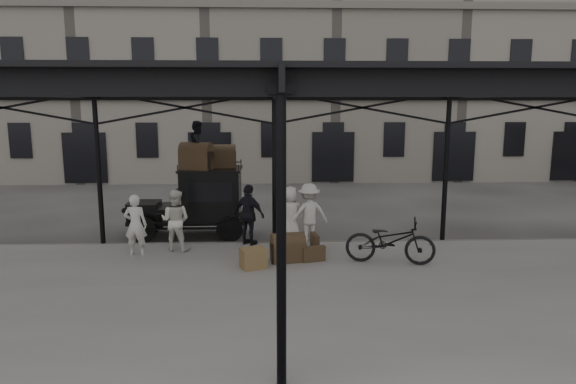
% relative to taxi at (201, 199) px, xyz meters
% --- Properties ---
extents(ground, '(120.00, 120.00, 0.00)m').
position_rel_taxi_xyz_m(ground, '(2.29, -3.24, -1.20)').
color(ground, '#383533').
rests_on(ground, ground).
extents(platform, '(28.00, 8.00, 0.15)m').
position_rel_taxi_xyz_m(platform, '(2.29, -5.24, -1.13)').
color(platform, slate).
rests_on(platform, ground).
extents(canopy, '(22.50, 9.00, 4.74)m').
position_rel_taxi_xyz_m(canopy, '(2.29, -4.97, 3.39)').
color(canopy, black).
rests_on(canopy, ground).
extents(building_frontage, '(64.00, 8.00, 14.00)m').
position_rel_taxi_xyz_m(building_frontage, '(2.29, 14.76, 5.80)').
color(building_frontage, slate).
rests_on(building_frontage, ground).
extents(taxi, '(3.65, 1.55, 2.18)m').
position_rel_taxi_xyz_m(taxi, '(0.00, 0.00, 0.00)').
color(taxi, black).
rests_on(taxi, ground).
extents(porter_left, '(0.62, 0.43, 1.65)m').
position_rel_taxi_xyz_m(porter_left, '(-1.44, -2.45, -0.23)').
color(porter_left, beige).
rests_on(porter_left, platform).
extents(porter_midleft, '(0.94, 0.81, 1.70)m').
position_rel_taxi_xyz_m(porter_midleft, '(-0.46, -2.02, -0.21)').
color(porter_midleft, silver).
rests_on(porter_midleft, platform).
extents(porter_centre, '(0.84, 0.56, 1.68)m').
position_rel_taxi_xyz_m(porter_centre, '(2.73, -1.44, -0.22)').
color(porter_centre, beige).
rests_on(porter_centre, platform).
extents(porter_official, '(1.09, 0.93, 1.75)m').
position_rel_taxi_xyz_m(porter_official, '(1.55, -1.53, -0.18)').
color(porter_official, black).
rests_on(porter_official, platform).
extents(porter_right, '(1.25, 0.89, 1.76)m').
position_rel_taxi_xyz_m(porter_right, '(3.27, -1.44, -0.18)').
color(porter_right, beige).
rests_on(porter_right, platform).
extents(bicycle, '(2.36, 1.26, 1.18)m').
position_rel_taxi_xyz_m(bicycle, '(5.19, -3.42, -0.46)').
color(bicycle, black).
rests_on(bicycle, platform).
extents(porter_roof, '(0.68, 0.81, 1.47)m').
position_rel_taxi_xyz_m(porter_roof, '(-0.03, -0.10, 1.71)').
color(porter_roof, black).
rests_on(porter_roof, taxi).
extents(steamer_trunk_roof_near, '(1.06, 0.81, 0.69)m').
position_rel_taxi_xyz_m(steamer_trunk_roof_near, '(-0.08, -0.25, 1.32)').
color(steamer_trunk_roof_near, '#41341E').
rests_on(steamer_trunk_roof_near, taxi).
extents(steamer_trunk_roof_far, '(0.86, 0.57, 0.60)m').
position_rel_taxi_xyz_m(steamer_trunk_roof_far, '(0.67, 0.20, 1.28)').
color(steamer_trunk_roof_far, '#41341E').
rests_on(steamer_trunk_roof_far, taxi).
extents(steamer_trunk_platform, '(0.93, 0.68, 0.62)m').
position_rel_taxi_xyz_m(steamer_trunk_platform, '(2.60, -3.14, -0.74)').
color(steamer_trunk_platform, '#41341E').
rests_on(steamer_trunk_platform, platform).
extents(wicker_hamper, '(0.72, 0.64, 0.50)m').
position_rel_taxi_xyz_m(wicker_hamper, '(1.72, -3.68, -0.80)').
color(wicker_hamper, olive).
rests_on(wicker_hamper, platform).
extents(suitcase_upright, '(0.22, 0.61, 0.45)m').
position_rel_taxi_xyz_m(suitcase_upright, '(3.38, -2.14, -0.83)').
color(suitcase_upright, '#41341E').
rests_on(suitcase_upright, platform).
extents(suitcase_flat, '(0.62, 0.31, 0.40)m').
position_rel_taxi_xyz_m(suitcase_flat, '(3.27, -3.22, -0.85)').
color(suitcase_flat, '#41341E').
rests_on(suitcase_flat, platform).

